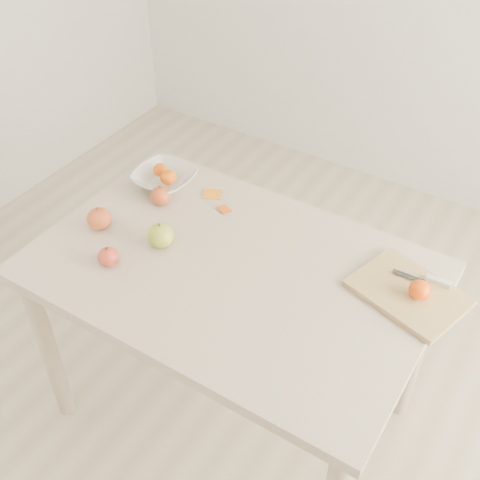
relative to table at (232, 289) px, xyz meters
The scene contains 14 objects.
ground 0.65m from the table, ahead, with size 3.50×3.50×0.00m, color #C6B293.
table is the anchor object (origin of this frame).
cutting_board 0.54m from the table, 19.15° to the left, with size 0.31×0.22×0.02m, color tan.
board_tangerine 0.57m from the table, 17.14° to the left, with size 0.06×0.06×0.05m, color #DF5607.
fruit_bowl 0.51m from the table, 151.64° to the left, with size 0.21×0.21×0.05m, color white.
bowl_tangerine_near 0.54m from the table, 151.98° to the left, with size 0.05×0.05×0.05m, color #D66407.
bowl_tangerine_far 0.48m from the table, 151.51° to the left, with size 0.06×0.06×0.05m, color #CD6407.
orange_peel_a 0.38m from the table, 133.11° to the left, with size 0.06×0.04×0.00m, color orange.
orange_peel_b 0.30m from the table, 127.75° to the left, with size 0.04×0.04×0.00m, color #D5510F.
paring_knife 0.61m from the table, 24.09° to the left, with size 0.17×0.05×0.01m.
apple_green 0.28m from the table, behind, with size 0.09×0.09×0.08m, color olive.
apple_red_a 0.42m from the table, 159.71° to the left, with size 0.07×0.07×0.06m, color maroon.
apple_red_b 0.49m from the table, behind, with size 0.08×0.08×0.07m, color maroon.
apple_red_d 0.39m from the table, 149.62° to the right, with size 0.06×0.06×0.06m, color maroon.
Camera 1 is at (0.73, -1.11, 2.00)m, focal length 45.00 mm.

